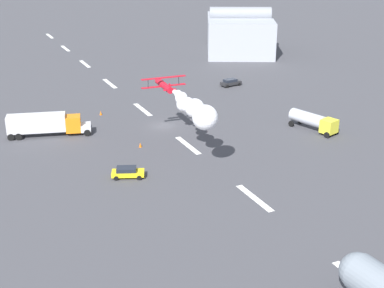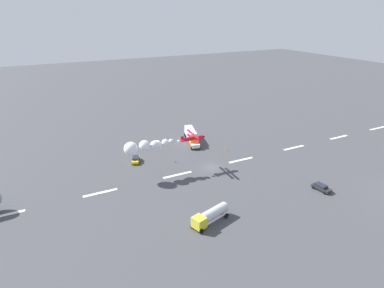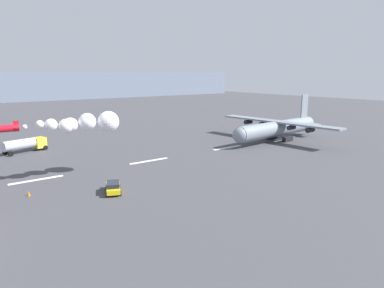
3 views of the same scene
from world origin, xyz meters
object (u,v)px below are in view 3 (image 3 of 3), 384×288
Objects in this scene: cargo_transport_plane at (275,128)px; fuel_tanker_truck at (25,144)px; stunt_biplane_red at (82,123)px; traffic_cone_far at (29,193)px; followme_car_yellow at (113,187)px.

fuel_tanker_truck is (-51.37, 23.14, -1.47)m from cargo_transport_plane.
stunt_biplane_red is 25.58m from fuel_tanker_truck.
traffic_cone_far is (-9.38, -4.53, -8.18)m from stunt_biplane_red.
fuel_tanker_truck is (-3.87, 24.35, -6.82)m from stunt_biplane_red.
cargo_transport_plane is 6.78× the size of followme_car_yellow.
stunt_biplane_red reaches higher than followme_car_yellow.
stunt_biplane_red reaches higher than fuel_tanker_truck.
followme_car_yellow is 6.39× the size of traffic_cone_far.
cargo_transport_plane is 56.36m from fuel_tanker_truck.
followme_car_yellow is (-47.16, -11.25, -2.39)m from cargo_transport_plane.
stunt_biplane_red is at bearing 25.79° from traffic_cone_far.
cargo_transport_plane reaches higher than stunt_biplane_red.
traffic_cone_far is (-5.51, -28.88, -1.36)m from fuel_tanker_truck.
traffic_cone_far is (-56.87, -5.74, -2.83)m from cargo_transport_plane.
cargo_transport_plane is at bearing -24.25° from fuel_tanker_truck.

